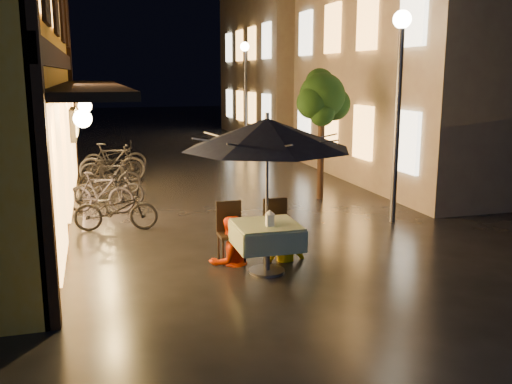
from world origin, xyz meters
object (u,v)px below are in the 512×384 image
object	(u,v)px
person_yellow	(284,218)
person_orange	(230,217)
table_lantern	(270,217)
streetlamp_near	(399,79)
patio_umbrella	(267,134)
cafe_table	(267,236)
bicycle_0	(116,209)

from	to	relation	value
person_yellow	person_orange	bearing A→B (deg)	-10.73
table_lantern	person_yellow	bearing A→B (deg)	55.54
table_lantern	person_orange	distance (m)	0.87
streetlamp_near	person_orange	world-z (taller)	streetlamp_near
streetlamp_near	table_lantern	bearing A→B (deg)	-145.15
person_yellow	streetlamp_near	bearing A→B (deg)	-155.44
patio_umbrella	cafe_table	bearing A→B (deg)	-153.43
cafe_table	person_orange	size ratio (longest dim) A/B	0.65
streetlamp_near	patio_umbrella	bearing A→B (deg)	-146.93
cafe_table	person_yellow	world-z (taller)	person_yellow
patio_umbrella	table_lantern	bearing A→B (deg)	-90.00
table_lantern	bicycle_0	world-z (taller)	table_lantern
person_orange	person_yellow	size ratio (longest dim) A/B	1.08
streetlamp_near	patio_umbrella	world-z (taller)	streetlamp_near
table_lantern	person_yellow	xyz separation A→B (m)	(0.45, 0.66, -0.21)
patio_umbrella	table_lantern	world-z (taller)	patio_umbrella
table_lantern	person_orange	xyz separation A→B (m)	(-0.44, 0.74, -0.15)
patio_umbrella	bicycle_0	xyz separation A→B (m)	(-2.14, 3.12, -1.72)
cafe_table	patio_umbrella	size ratio (longest dim) A/B	0.39
streetlamp_near	table_lantern	world-z (taller)	streetlamp_near
table_lantern	person_yellow	world-z (taller)	person_yellow
cafe_table	patio_umbrella	distance (m)	1.56
person_yellow	bicycle_0	size ratio (longest dim) A/B	0.87
cafe_table	table_lantern	distance (m)	0.36
bicycle_0	person_yellow	bearing A→B (deg)	-126.87
table_lantern	person_yellow	distance (m)	0.82
patio_umbrella	person_yellow	world-z (taller)	patio_umbrella
streetlamp_near	person_yellow	bearing A→B (deg)	-149.86
patio_umbrella	person_orange	xyz separation A→B (m)	(-0.44, 0.58, -1.38)
streetlamp_near	person_yellow	world-z (taller)	streetlamp_near
patio_umbrella	person_yellow	distance (m)	1.59
patio_umbrella	person_yellow	xyz separation A→B (m)	(0.45, 0.50, -1.44)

